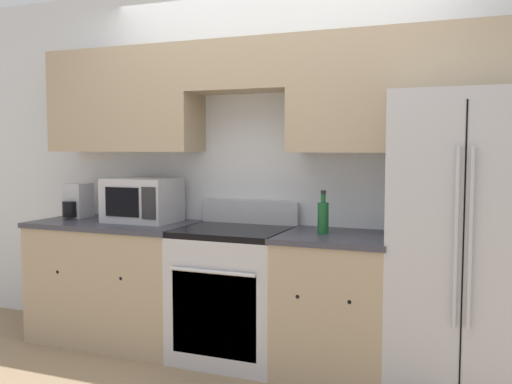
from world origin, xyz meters
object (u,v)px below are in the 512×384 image
at_px(microwave, 142,200).
at_px(bottle, 323,217).
at_px(oven_range, 234,293).
at_px(refrigerator, 465,243).

xyz_separation_m(microwave, bottle, (1.37, -0.07, -0.05)).
relative_size(oven_range, bottle, 3.82).
bearing_deg(microwave, bottle, -2.85).
bearing_deg(bottle, microwave, 177.15).
height_order(refrigerator, bottle, refrigerator).
height_order(oven_range, microwave, microwave).
bearing_deg(microwave, oven_range, -6.07).
bearing_deg(microwave, refrigerator, -0.39).
relative_size(oven_range, refrigerator, 0.60).
height_order(oven_range, refrigerator, refrigerator).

